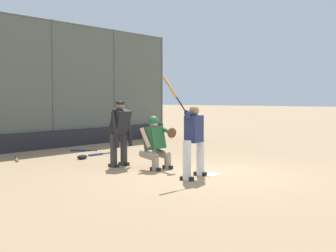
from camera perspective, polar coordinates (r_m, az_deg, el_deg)
name	(u,v)px	position (r m, az deg, el deg)	size (l,w,h in m)	color
ground_plane	(208,175)	(10.44, 4.94, -5.92)	(160.00, 160.00, 0.00)	#9E7F5B
home_plate_marker	(208,174)	(10.44, 4.94, -5.89)	(0.43, 0.43, 0.01)	white
backstop_fence	(15,80)	(15.43, -18.21, 5.34)	(14.89, 0.08, 4.32)	#515651
padding_wall	(18,143)	(15.40, -17.86, -1.97)	(14.52, 0.18, 0.57)	#28282D
batter_at_plate	(193,139)	(9.87, 3.12, -1.54)	(1.09, 0.59, 2.17)	silver
catcher_behind_plate	(156,142)	(11.13, -1.47, -1.91)	(0.67, 0.80, 1.27)	gray
umpire_home	(120,132)	(11.59, -5.87, -0.70)	(0.66, 0.41, 1.61)	#333333
spare_bat_near_backstop	(80,150)	(15.12, -10.69, -2.92)	(0.52, 0.74, 0.07)	black
spare_bat_by_padding	(98,154)	(13.97, -8.59, -3.42)	(0.90, 0.11, 0.07)	black
spare_bat_first_base_side	(17,160)	(13.27, -17.97, -3.92)	(0.46, 0.73, 0.07)	black
fielding_glove_on_dirt	(82,157)	(13.21, -10.42, -3.73)	(0.33, 0.25, 0.12)	black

